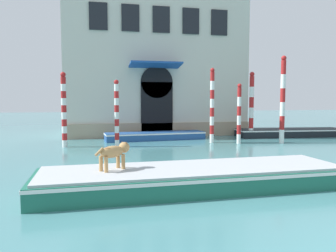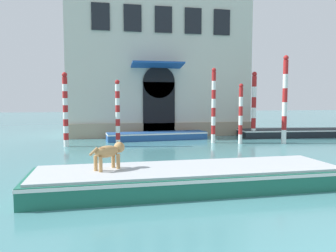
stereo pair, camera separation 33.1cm
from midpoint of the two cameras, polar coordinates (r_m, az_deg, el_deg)
palazzo_left at (r=24.51m, az=-3.09°, el=19.47°), size 11.92×7.40×17.35m
boat_foreground at (r=9.04m, az=3.55°, el=-8.81°), size 8.44×2.40×0.58m
dog_on_deck at (r=8.71m, az=-10.38°, el=-4.46°), size 0.93×0.71×0.72m
boat_moored_near_palazzo at (r=19.50m, az=-2.72°, el=-1.69°), size 6.02×1.84×0.45m
boat_moored_far at (r=22.51m, az=20.05°, el=-1.05°), size 7.04×2.30×0.49m
mooring_pole_0 at (r=17.23m, az=-18.20°, el=2.76°), size 0.26×0.26×3.76m
mooring_pole_1 at (r=16.74m, az=-9.49°, el=2.23°), size 0.24×0.24×3.38m
mooring_pole_2 at (r=18.10m, az=11.76°, el=2.17°), size 0.22×0.22×3.24m
mooring_pole_3 at (r=18.11m, az=7.17°, el=3.59°), size 0.24×0.24×4.10m
mooring_pole_4 at (r=18.80m, az=18.86°, el=4.40°), size 0.27×0.27×4.74m
mooring_pole_5 at (r=20.56m, az=13.88°, el=3.57°), size 0.29×0.29×4.06m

